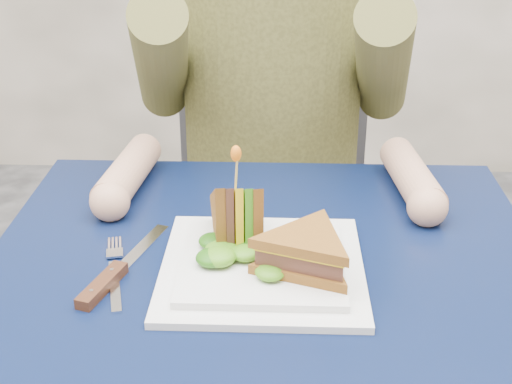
{
  "coord_description": "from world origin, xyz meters",
  "views": [
    {
      "loc": [
        0.02,
        -0.77,
        1.22
      ],
      "look_at": [
        -0.01,
        0.07,
        0.82
      ],
      "focal_mm": 50.0,
      "sensor_mm": 36.0,
      "label": 1
    }
  ],
  "objects_px": {
    "plate": "(262,265)",
    "sandwich_flat": "(306,252)",
    "sandwich_upright": "(237,218)",
    "fork": "(115,274)",
    "diner": "(273,36)",
    "table": "(264,331)",
    "chair": "(272,192)",
    "knife": "(110,278)"
  },
  "relations": [
    {
      "from": "plate",
      "to": "sandwich_flat",
      "type": "bearing_deg",
      "value": -24.44
    },
    {
      "from": "sandwich_flat",
      "to": "sandwich_upright",
      "type": "xyz_separation_m",
      "value": [
        -0.09,
        0.07,
        0.01
      ]
    },
    {
      "from": "fork",
      "to": "plate",
      "type": "bearing_deg",
      "value": 5.09
    },
    {
      "from": "diner",
      "to": "plate",
      "type": "bearing_deg",
      "value": -90.38
    },
    {
      "from": "table",
      "to": "chair",
      "type": "xyz_separation_m",
      "value": [
        0.0,
        0.65,
        -0.11
      ]
    },
    {
      "from": "chair",
      "to": "plate",
      "type": "height_order",
      "value": "chair"
    },
    {
      "from": "diner",
      "to": "fork",
      "type": "relative_size",
      "value": 4.19
    },
    {
      "from": "table",
      "to": "fork",
      "type": "height_order",
      "value": "fork"
    },
    {
      "from": "fork",
      "to": "chair",
      "type": "bearing_deg",
      "value": 73.44
    },
    {
      "from": "diner",
      "to": "fork",
      "type": "distance_m",
      "value": 0.6
    },
    {
      "from": "table",
      "to": "sandwich_flat",
      "type": "distance_m",
      "value": 0.13
    },
    {
      "from": "table",
      "to": "plate",
      "type": "bearing_deg",
      "value": 99.91
    },
    {
      "from": "sandwich_flat",
      "to": "fork",
      "type": "height_order",
      "value": "sandwich_flat"
    },
    {
      "from": "table",
      "to": "sandwich_flat",
      "type": "bearing_deg",
      "value": -5.83
    },
    {
      "from": "diner",
      "to": "plate",
      "type": "height_order",
      "value": "diner"
    },
    {
      "from": "knife",
      "to": "fork",
      "type": "bearing_deg",
      "value": 80.69
    },
    {
      "from": "table",
      "to": "diner",
      "type": "height_order",
      "value": "diner"
    },
    {
      "from": "sandwich_flat",
      "to": "knife",
      "type": "relative_size",
      "value": 0.86
    },
    {
      "from": "table",
      "to": "sandwich_flat",
      "type": "relative_size",
      "value": 4.02
    },
    {
      "from": "sandwich_flat",
      "to": "knife",
      "type": "height_order",
      "value": "sandwich_flat"
    },
    {
      "from": "plate",
      "to": "sandwich_upright",
      "type": "xyz_separation_m",
      "value": [
        -0.04,
        0.05,
        0.05
      ]
    },
    {
      "from": "fork",
      "to": "knife",
      "type": "distance_m",
      "value": 0.01
    },
    {
      "from": "chair",
      "to": "sandwich_upright",
      "type": "distance_m",
      "value": 0.63
    },
    {
      "from": "sandwich_upright",
      "to": "knife",
      "type": "height_order",
      "value": "sandwich_upright"
    },
    {
      "from": "fork",
      "to": "sandwich_flat",
      "type": "bearing_deg",
      "value": -1.92
    },
    {
      "from": "diner",
      "to": "table",
      "type": "bearing_deg",
      "value": -90.0
    },
    {
      "from": "plate",
      "to": "fork",
      "type": "relative_size",
      "value": 1.46
    },
    {
      "from": "fork",
      "to": "knife",
      "type": "bearing_deg",
      "value": -99.31
    },
    {
      "from": "chair",
      "to": "knife",
      "type": "xyz_separation_m",
      "value": [
        -0.19,
        -0.66,
        0.2
      ]
    },
    {
      "from": "chair",
      "to": "plate",
      "type": "xyz_separation_m",
      "value": [
        -0.0,
        -0.63,
        0.2
      ]
    },
    {
      "from": "table",
      "to": "sandwich_upright",
      "type": "height_order",
      "value": "sandwich_upright"
    },
    {
      "from": "knife",
      "to": "chair",
      "type": "bearing_deg",
      "value": 73.59
    },
    {
      "from": "sandwich_upright",
      "to": "plate",
      "type": "bearing_deg",
      "value": -52.02
    },
    {
      "from": "sandwich_flat",
      "to": "knife",
      "type": "bearing_deg",
      "value": -178.6
    },
    {
      "from": "sandwich_upright",
      "to": "fork",
      "type": "relative_size",
      "value": 0.77
    },
    {
      "from": "table",
      "to": "sandwich_flat",
      "type": "height_order",
      "value": "sandwich_flat"
    },
    {
      "from": "chair",
      "to": "fork",
      "type": "bearing_deg",
      "value": -106.56
    },
    {
      "from": "table",
      "to": "sandwich_upright",
      "type": "distance_m",
      "value": 0.15
    },
    {
      "from": "chair",
      "to": "sandwich_upright",
      "type": "relative_size",
      "value": 6.82
    },
    {
      "from": "table",
      "to": "sandwich_upright",
      "type": "bearing_deg",
      "value": 120.79
    },
    {
      "from": "table",
      "to": "fork",
      "type": "bearing_deg",
      "value": 179.13
    },
    {
      "from": "chair",
      "to": "sandwich_upright",
      "type": "xyz_separation_m",
      "value": [
        -0.04,
        -0.58,
        0.24
      ]
    }
  ]
}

